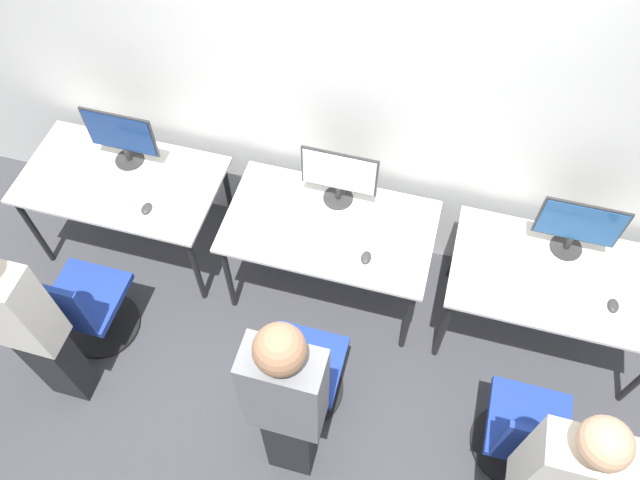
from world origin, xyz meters
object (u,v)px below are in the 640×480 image
(keyboard_left, at_px, (107,198))
(keyboard_right, at_px, (563,298))
(person_center, at_px, (287,405))
(monitor_right, at_px, (578,226))
(monitor_center, at_px, (339,176))
(keyboard_center, at_px, (323,244))
(office_chair_right, at_px, (525,437))
(person_left, at_px, (25,325))
(office_chair_left, at_px, (85,308))
(office_chair_center, at_px, (302,376))
(mouse_right, at_px, (613,306))
(monitor_left, at_px, (121,137))
(mouse_center, at_px, (366,258))
(mouse_left, at_px, (147,208))

(keyboard_left, height_order, keyboard_right, same)
(person_center, distance_m, monitor_right, 1.90)
(monitor_center, bearing_deg, keyboard_left, -164.64)
(keyboard_center, xyz_separation_m, keyboard_right, (1.38, 0.01, 0.00))
(office_chair_right, bearing_deg, keyboard_left, 166.14)
(person_left, distance_m, keyboard_right, 2.90)
(office_chair_left, height_order, person_center, person_center)
(office_chair_center, xyz_separation_m, keyboard_right, (1.33, 0.68, 0.38))
(keyboard_left, xyz_separation_m, person_left, (0.03, -0.95, 0.12))
(person_left, xyz_separation_m, mouse_right, (3.00, 1.00, -0.11))
(monitor_left, xyz_separation_m, office_chair_left, (0.02, -0.92, -0.59))
(office_chair_left, relative_size, person_left, 0.56)
(monitor_right, relative_size, keyboard_right, 1.17)
(mouse_right, bearing_deg, monitor_right, 129.13)
(office_chair_center, relative_size, person_center, 0.53)
(office_chair_left, relative_size, mouse_right, 9.68)
(mouse_center, distance_m, monitor_right, 1.20)
(person_left, xyz_separation_m, person_center, (1.45, -0.07, 0.06))
(office_chair_left, xyz_separation_m, keyboard_center, (1.37, 0.60, 0.38))
(person_center, height_order, keyboard_right, person_center)
(mouse_left, distance_m, mouse_center, 1.37)
(keyboard_left, height_order, office_chair_center, office_chair_center)
(keyboard_left, distance_m, keyboard_center, 1.38)
(person_center, distance_m, mouse_right, 1.89)
(mouse_left, relative_size, keyboard_right, 0.23)
(keyboard_right, bearing_deg, monitor_center, 165.60)
(monitor_left, xyz_separation_m, keyboard_right, (2.77, -0.30, -0.21))
(keyboard_left, xyz_separation_m, mouse_center, (1.65, -0.01, 0.01))
(monitor_left, height_order, person_center, person_center)
(keyboard_center, relative_size, person_center, 0.24)
(mouse_left, height_order, keyboard_center, mouse_left)
(keyboard_left, bearing_deg, mouse_right, 0.81)
(keyboard_center, height_order, office_chair_right, office_chair_right)
(mouse_center, distance_m, office_chair_right, 1.32)
(office_chair_left, distance_m, keyboard_right, 2.84)
(mouse_left, bearing_deg, person_center, -39.72)
(keyboard_left, bearing_deg, monitor_right, 7.71)
(person_left, xyz_separation_m, keyboard_center, (1.35, 0.97, -0.12))
(monitor_center, bearing_deg, mouse_center, -55.70)
(monitor_center, relative_size, mouse_center, 5.13)
(monitor_left, distance_m, keyboard_right, 2.79)
(person_left, bearing_deg, mouse_left, 75.65)
(office_chair_center, bearing_deg, keyboard_right, 27.17)
(office_chair_center, height_order, person_center, person_center)
(keyboard_left, xyz_separation_m, keyboard_right, (2.77, 0.02, 0.00))
(office_chair_left, relative_size, monitor_center, 1.89)
(office_chair_center, bearing_deg, person_center, -82.55)
(mouse_center, height_order, office_chair_right, office_chair_right)
(person_left, xyz_separation_m, keyboard_right, (2.73, 0.98, -0.12))
(monitor_right, xyz_separation_m, mouse_right, (0.27, -0.33, -0.20))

